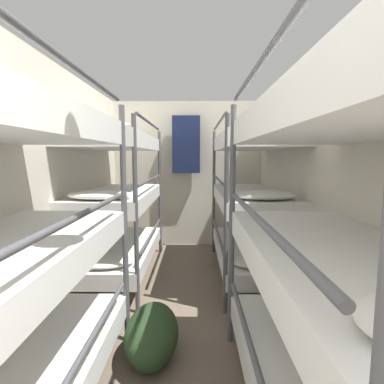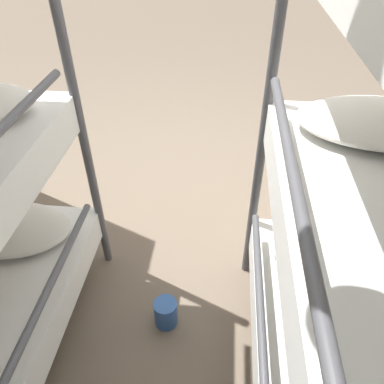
{
  "view_description": "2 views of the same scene",
  "coord_description": "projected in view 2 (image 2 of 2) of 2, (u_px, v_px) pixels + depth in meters",
  "views": [
    {
      "loc": [
        0.13,
        0.17,
        1.48
      ],
      "look_at": [
        0.09,
        4.08,
        1.02
      ],
      "focal_mm": 28.0,
      "sensor_mm": 36.0,
      "label": 1
    },
    {
      "loc": [
        -0.24,
        2.04,
        1.75
      ],
      "look_at": [
        -0.12,
        0.8,
        0.74
      ],
      "focal_mm": 35.0,
      "sensor_mm": 36.0,
      "label": 2
    }
  ],
  "objects": [
    {
      "name": "ground_plane",
      "position": [
        186.0,
        202.0,
        2.7
      ],
      "size": [
        20.0,
        20.0,
        0.0
      ],
      "primitive_type": "plane",
      "color": "#6B5B4C"
    },
    {
      "name": "tin_can",
      "position": [
        166.0,
        313.0,
        1.9
      ],
      "size": [
        0.12,
        0.12,
        0.15
      ],
      "color": "#2D569E",
      "rests_on": "ground_plane"
    }
  ]
}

